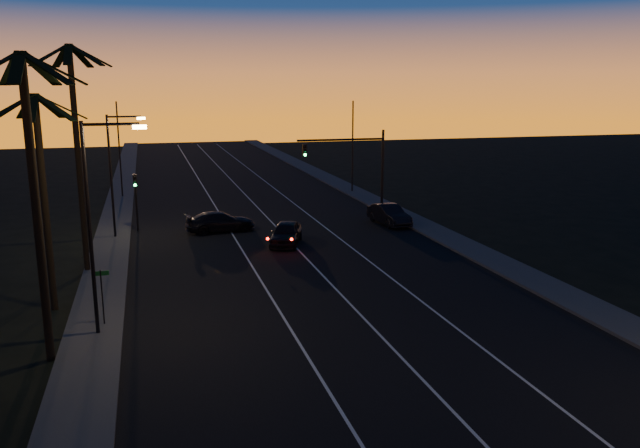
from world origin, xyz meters
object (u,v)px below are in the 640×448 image
object	(u,v)px
lead_car	(286,233)
right_car	(389,215)
cross_car	(220,222)
signal_mast	(355,159)

from	to	relation	value
lead_car	right_car	size ratio (longest dim) A/B	1.10
lead_car	cross_car	xyz separation A→B (m)	(-3.77, 4.96, -0.03)
lead_car	signal_mast	bearing A→B (deg)	43.77
right_car	cross_car	size ratio (longest dim) A/B	0.92
lead_car	right_car	world-z (taller)	right_car
signal_mast	cross_car	xyz separation A→B (m)	(-10.83, -1.80, -4.04)
right_car	cross_car	bearing A→B (deg)	175.17
right_car	lead_car	bearing A→B (deg)	-156.46
signal_mast	right_car	world-z (taller)	signal_mast
right_car	cross_car	world-z (taller)	right_car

